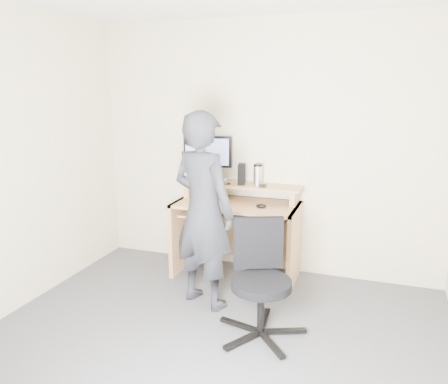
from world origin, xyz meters
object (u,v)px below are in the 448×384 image
Objects in this scene: desk at (239,221)px; office_chair at (260,275)px; person at (203,211)px; monitor at (208,154)px.

desk reaches higher than office_chair.
desk is at bearing 93.04° from office_chair.
desk is at bearing -76.86° from person.
office_chair is at bearing -60.79° from monitor.
monitor is 0.90m from person.
person reaches higher than monitor.
desk is 2.45× the size of monitor.
monitor is 0.57× the size of office_chair.
monitor is 0.29× the size of person.
desk is at bearing -18.34° from monitor.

